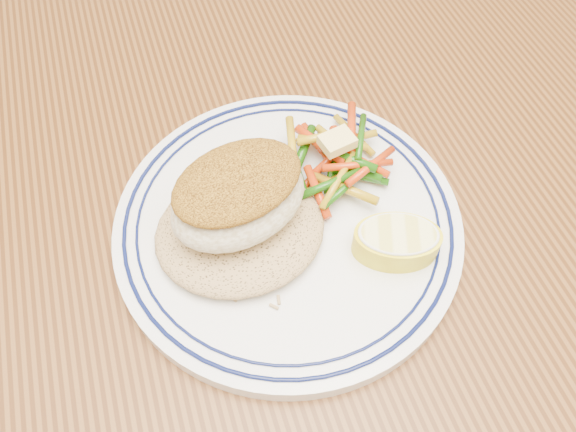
# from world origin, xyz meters

# --- Properties ---
(ground) EXTENTS (4.00, 4.00, 0.00)m
(ground) POSITION_xyz_m (0.00, 0.00, 0.00)
(ground) COLOR brown
(ground) RESTS_ON ground
(dining_table) EXTENTS (1.50, 0.90, 0.75)m
(dining_table) POSITION_xyz_m (0.00, 0.00, 0.65)
(dining_table) COLOR #45240D
(dining_table) RESTS_ON ground
(plate) EXTENTS (0.27, 0.27, 0.02)m
(plate) POSITION_xyz_m (0.01, -0.03, 0.76)
(plate) COLOR silver
(plate) RESTS_ON dining_table
(rice_pilaf) EXTENTS (0.13, 0.11, 0.02)m
(rice_pilaf) POSITION_xyz_m (-0.03, -0.03, 0.78)
(rice_pilaf) COLOR #A78553
(rice_pilaf) RESTS_ON plate
(fish_fillet) EXTENTS (0.12, 0.10, 0.05)m
(fish_fillet) POSITION_xyz_m (-0.03, -0.03, 0.81)
(fish_fillet) COLOR beige
(fish_fillet) RESTS_ON rice_pilaf
(vegetable_pile) EXTENTS (0.09, 0.10, 0.03)m
(vegetable_pile) POSITION_xyz_m (0.06, 0.00, 0.78)
(vegetable_pile) COLOR #174B09
(vegetable_pile) RESTS_ON plate
(butter_pat) EXTENTS (0.03, 0.02, 0.01)m
(butter_pat) POSITION_xyz_m (0.06, 0.01, 0.80)
(butter_pat) COLOR #FFE27C
(butter_pat) RESTS_ON vegetable_pile
(lemon_wedge) EXTENTS (0.08, 0.08, 0.02)m
(lemon_wedge) POSITION_xyz_m (0.08, -0.08, 0.78)
(lemon_wedge) COLOR yellow
(lemon_wedge) RESTS_ON plate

